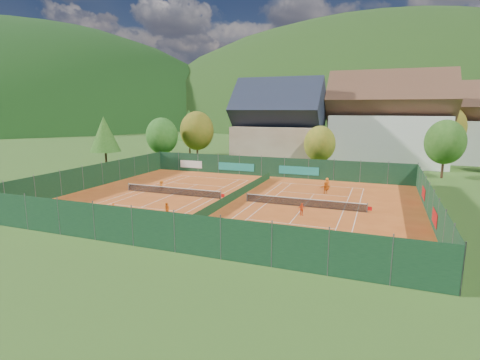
% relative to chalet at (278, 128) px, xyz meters
% --- Properties ---
extents(ground, '(600.00, 600.00, 0.00)m').
position_rel_chalet_xyz_m(ground, '(3.00, -30.00, -6.64)').
color(ground, '#2D5219').
rests_on(ground, ground).
extents(clay_pad, '(40.00, 32.00, 0.01)m').
position_rel_chalet_xyz_m(clay_pad, '(3.00, -30.00, -6.62)').
color(clay_pad, '#B94E1B').
rests_on(clay_pad, ground).
extents(court_markings_left, '(11.03, 23.83, 0.00)m').
position_rel_chalet_xyz_m(court_markings_left, '(-5.00, -30.00, -6.61)').
color(court_markings_left, white).
rests_on(court_markings_left, ground).
extents(court_markings_right, '(11.03, 23.83, 0.00)m').
position_rel_chalet_xyz_m(court_markings_right, '(11.00, -30.00, -6.61)').
color(court_markings_right, white).
rests_on(court_markings_right, ground).
extents(tennis_net_left, '(13.30, 0.10, 1.02)m').
position_rel_chalet_xyz_m(tennis_net_left, '(-4.85, -30.00, -6.12)').
color(tennis_net_left, '#59595B').
rests_on(tennis_net_left, ground).
extents(tennis_net_right, '(13.30, 0.10, 1.02)m').
position_rel_chalet_xyz_m(tennis_net_right, '(11.15, -30.00, -6.12)').
color(tennis_net_right, '#59595B').
rests_on(tennis_net_right, ground).
extents(court_divider, '(0.03, 28.80, 1.00)m').
position_rel_chalet_xyz_m(court_divider, '(3.00, -30.00, -6.12)').
color(court_divider, '#15391C').
rests_on(court_divider, ground).
extents(fence_north, '(40.00, 0.10, 3.00)m').
position_rel_chalet_xyz_m(fence_north, '(2.54, -14.01, -5.16)').
color(fence_north, '#12331E').
rests_on(fence_north, ground).
extents(fence_south, '(40.00, 0.04, 3.00)m').
position_rel_chalet_xyz_m(fence_south, '(3.00, -46.00, -5.12)').
color(fence_south, '#12341D').
rests_on(fence_south, ground).
extents(fence_west, '(0.04, 32.00, 3.00)m').
position_rel_chalet_xyz_m(fence_west, '(-17.00, -30.00, -5.12)').
color(fence_west, '#13341B').
rests_on(fence_west, ground).
extents(fence_east, '(0.09, 32.00, 3.00)m').
position_rel_chalet_xyz_m(fence_east, '(23.00, -29.95, -5.14)').
color(fence_east, '#13361E').
rests_on(fence_east, ground).
extents(chalet, '(16.20, 12.00, 16.00)m').
position_rel_chalet_xyz_m(chalet, '(0.00, 0.00, 0.00)').
color(chalet, '#C5AA8B').
rests_on(chalet, ground).
extents(hotel_block_a, '(21.60, 11.00, 17.25)m').
position_rel_chalet_xyz_m(hotel_block_a, '(19.00, 6.00, 0.76)').
color(hotel_block_a, silver).
rests_on(hotel_block_a, ground).
extents(hotel_block_b, '(17.28, 10.00, 15.50)m').
position_rel_chalet_xyz_m(hotel_block_b, '(33.00, 14.00, -0.01)').
color(hotel_block_b, silver).
rests_on(hotel_block_b, ground).
extents(tree_west_front, '(5.72, 5.72, 8.69)m').
position_rel_chalet_xyz_m(tree_west_front, '(-19.00, -10.00, -1.23)').
color(tree_west_front, '#442A18').
rests_on(tree_west_front, ground).
extents(tree_west_mid, '(6.44, 6.44, 9.78)m').
position_rel_chalet_xyz_m(tree_west_mid, '(-15.00, -4.00, -0.56)').
color(tree_west_mid, '#442818').
rests_on(tree_west_mid, ground).
extents(tree_west_back, '(5.60, 5.60, 10.00)m').
position_rel_chalet_xyz_m(tree_west_back, '(-21.00, 4.00, 0.11)').
color(tree_west_back, '#432918').
rests_on(tree_west_back, ground).
extents(tree_center, '(5.01, 5.01, 7.60)m').
position_rel_chalet_xyz_m(tree_center, '(9.00, -8.00, -1.91)').
color(tree_center, '#442918').
rests_on(tree_center, ground).
extents(tree_east_front, '(5.72, 5.72, 8.69)m').
position_rel_chalet_xyz_m(tree_east_front, '(27.00, -6.00, -1.23)').
color(tree_east_front, '#452718').
rests_on(tree_east_front, ground).
extents(tree_west_side, '(5.04, 5.04, 9.00)m').
position_rel_chalet_xyz_m(tree_west_side, '(-25.00, -18.00, -0.56)').
color(tree_west_side, '#432617').
rests_on(tree_west_side, ground).
extents(tree_east_back, '(7.15, 7.15, 10.86)m').
position_rel_chalet_xyz_m(tree_east_back, '(29.00, 10.00, 0.12)').
color(tree_east_back, '#492C1A').
rests_on(tree_east_back, ground).
extents(mountain_backdrop, '(820.00, 530.00, 242.00)m').
position_rel_chalet_xyz_m(mountain_backdrop, '(31.54, 203.48, -46.26)').
color(mountain_backdrop, black).
rests_on(mountain_backdrop, ground).
extents(ball_hopper, '(0.34, 0.34, 0.80)m').
position_rel_chalet_xyz_m(ball_hopper, '(13.16, -41.37, -6.07)').
color(ball_hopper, slate).
rests_on(ball_hopper, ground).
extents(loose_ball_0, '(0.07, 0.07, 0.07)m').
position_rel_chalet_xyz_m(loose_ball_0, '(-4.07, -33.82, -6.59)').
color(loose_ball_0, '#CCD833').
rests_on(loose_ball_0, ground).
extents(loose_ball_1, '(0.07, 0.07, 0.07)m').
position_rel_chalet_xyz_m(loose_ball_1, '(5.55, -40.42, -6.59)').
color(loose_ball_1, '#CCD833').
rests_on(loose_ball_1, ground).
extents(player_left_near, '(0.52, 0.47, 1.19)m').
position_rel_chalet_xyz_m(player_left_near, '(-5.83, -39.65, -6.03)').
color(player_left_near, orange).
rests_on(player_left_near, ground).
extents(player_left_mid, '(0.70, 0.60, 1.28)m').
position_rel_chalet_xyz_m(player_left_mid, '(-0.82, -38.00, -5.98)').
color(player_left_mid, orange).
rests_on(player_left_mid, ground).
extents(player_left_far, '(1.10, 0.86, 1.49)m').
position_rel_chalet_xyz_m(player_left_far, '(-6.98, -29.27, -5.88)').
color(player_left_far, '#D36212').
rests_on(player_left_far, ground).
extents(player_right_near, '(0.79, 0.56, 1.24)m').
position_rel_chalet_xyz_m(player_right_near, '(11.44, -33.28, -6.00)').
color(player_right_near, '#E94714').
rests_on(player_right_near, ground).
extents(player_right_far_a, '(0.88, 0.71, 1.56)m').
position_rel_chalet_xyz_m(player_right_far_a, '(12.09, -20.48, -5.85)').
color(player_right_far_a, orange).
rests_on(player_right_far_a, ground).
extents(player_right_far_b, '(1.41, 1.16, 1.51)m').
position_rel_chalet_xyz_m(player_right_far_b, '(12.24, -22.77, -5.87)').
color(player_right_far_b, '#CD5C12').
rests_on(player_right_far_b, ground).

